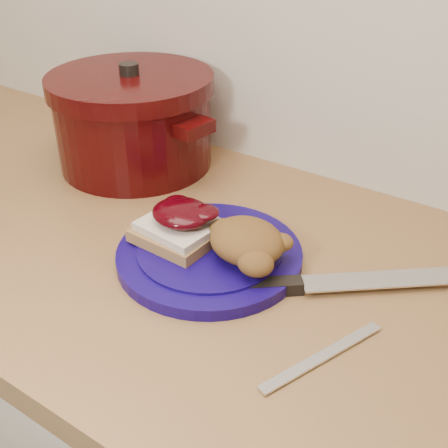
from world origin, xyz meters
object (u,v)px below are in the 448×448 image
Objects in this scene: plate at (209,255)px; butter_knife at (323,356)px; dutch_oven at (134,120)px; chef_knife at (289,286)px; pepper_grinder at (101,110)px.

butter_knife is at bearing -21.18° from plate.
plate is 0.34m from dutch_oven.
chef_knife is 1.53× the size of butter_knife.
dutch_oven is at bearing 117.56° from chef_knife.
pepper_grinder is at bearing 152.32° from plate.
chef_knife is 0.44m from dutch_oven.
butter_knife is 0.67m from pepper_grinder.
plate is 2.04× the size of pepper_grinder.
pepper_grinder reaches higher than plate.
butter_knife is (0.21, -0.08, -0.00)m from plate.
dutch_oven reaches higher than chef_knife.
chef_knife is at bearing -21.89° from pepper_grinder.
dutch_oven is (-0.28, 0.17, 0.07)m from plate.
plate is at bearing 89.78° from butter_knife.
plate is at bearing 140.80° from chef_knife.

